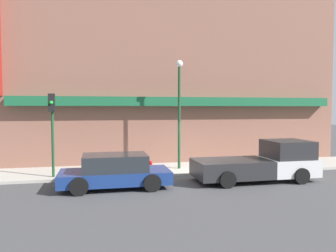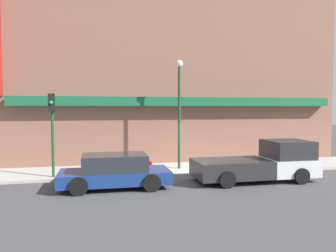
% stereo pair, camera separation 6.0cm
% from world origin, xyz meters
% --- Properties ---
extents(ground_plane, '(80.00, 80.00, 0.00)m').
position_xyz_m(ground_plane, '(0.00, 0.00, 0.00)').
color(ground_plane, '#424244').
extents(sidewalk, '(36.00, 3.24, 0.13)m').
position_xyz_m(sidewalk, '(0.00, 1.62, 0.06)').
color(sidewalk, '#ADA89E').
rests_on(sidewalk, ground).
extents(building, '(19.80, 3.80, 11.26)m').
position_xyz_m(building, '(-0.01, 4.73, 5.62)').
color(building, brown).
rests_on(building, ground).
extents(pickup_truck, '(5.41, 2.26, 1.77)m').
position_xyz_m(pickup_truck, '(2.57, -1.55, 0.78)').
color(pickup_truck, silver).
rests_on(pickup_truck, ground).
extents(parked_car, '(4.41, 2.11, 1.36)m').
position_xyz_m(parked_car, '(-3.93, -1.55, 0.67)').
color(parked_car, navy).
rests_on(parked_car, ground).
extents(fire_hydrant, '(0.16, 0.16, 0.60)m').
position_xyz_m(fire_hydrant, '(-2.13, 0.54, 0.42)').
color(fire_hydrant, red).
rests_on(fire_hydrant, sidewalk).
extents(street_lamp, '(0.36, 0.36, 5.53)m').
position_xyz_m(street_lamp, '(-0.52, 1.39, 3.58)').
color(street_lamp, '#1E4728').
rests_on(street_lamp, sidewalk).
extents(traffic_light, '(0.28, 0.42, 3.75)m').
position_xyz_m(traffic_light, '(-6.58, 0.48, 2.70)').
color(traffic_light, '#1E4728').
rests_on(traffic_light, sidewalk).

